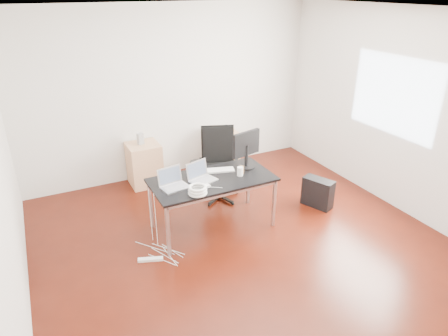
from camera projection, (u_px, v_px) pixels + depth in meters
name	position (u px, v px, depth m)	size (l,w,h in m)	color
room_shell	(248.00, 141.00, 4.54)	(5.00, 5.00, 5.00)	#370E06
desk	(212.00, 182.00, 5.21)	(1.60, 0.80, 0.73)	black
office_chair	(219.00, 160.00, 6.05)	(0.61, 0.63, 1.08)	black
filing_cabinet_left	(144.00, 164.00, 6.53)	(0.50, 0.50, 0.70)	tan
filing_cabinet_right	(222.00, 150.00, 7.10)	(0.50, 0.50, 0.70)	tan
pc_tower	(318.00, 193.00, 5.91)	(0.20, 0.45, 0.44)	black
wastebasket	(197.00, 169.00, 6.86)	(0.24, 0.24, 0.28)	black
power_strip	(150.00, 259.00, 4.81)	(0.30, 0.06, 0.04)	white
laptop_left	(173.00, 183.00, 4.97)	(0.37, 0.31, 0.23)	silver
laptop_right	(201.00, 176.00, 5.13)	(0.39, 0.34, 0.23)	silver
monitor	(246.00, 147.00, 5.42)	(0.45, 0.26, 0.51)	black
keyboard	(218.00, 170.00, 5.40)	(0.44, 0.14, 0.02)	white
cup_white	(240.00, 171.00, 5.25)	(0.08, 0.08, 0.12)	white
cup_brown	(241.00, 170.00, 5.32)	(0.08, 0.08, 0.10)	brown
cable_coil	(198.00, 190.00, 4.79)	(0.24, 0.24, 0.11)	white
power_adapter	(207.00, 186.00, 4.97)	(0.07, 0.07, 0.03)	white
speaker	(140.00, 139.00, 6.36)	(0.09, 0.08, 0.18)	#9E9E9E
navy_garment	(222.00, 130.00, 6.87)	(0.30, 0.24, 0.09)	black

